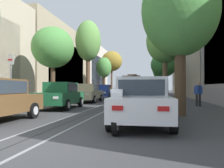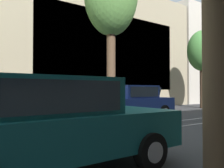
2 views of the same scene
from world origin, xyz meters
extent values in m
plane|color=#38383A|center=(0.00, 20.58, 0.00)|extent=(160.00, 160.00, 0.00)
cube|color=gray|center=(-0.53, 23.72, 0.01)|extent=(0.08, 59.44, 0.01)
cube|color=gray|center=(0.53, 23.72, 0.01)|extent=(0.08, 59.44, 0.01)
cube|color=black|center=(0.00, 23.72, 0.00)|extent=(0.03, 59.44, 0.01)
cube|color=tan|center=(-10.38, 23.72, 4.61)|extent=(5.58, 16.85, 9.22)
cube|color=#2D3842|center=(-7.61, 23.72, 4.15)|extent=(0.04, 12.00, 5.53)
cube|color=beige|center=(-9.88, 40.87, 5.02)|extent=(4.58, 16.85, 10.05)
cube|color=#2D3842|center=(-7.61, 40.87, 4.52)|extent=(0.04, 12.00, 6.03)
cube|color=#2D3842|center=(7.61, 13.43, 4.56)|extent=(0.04, 7.20, 6.08)
cube|color=gray|center=(9.84, 23.72, 4.52)|extent=(4.50, 9.99, 9.04)
cube|color=#2D3842|center=(7.61, 23.72, 4.07)|extent=(0.04, 7.20, 5.43)
cube|color=gray|center=(9.59, 34.01, 4.68)|extent=(4.00, 9.99, 9.36)
cube|color=#2D3842|center=(7.61, 34.01, 4.21)|extent=(0.04, 7.20, 5.62)
cube|color=#BCAD93|center=(9.74, 44.30, 4.60)|extent=(4.31, 9.99, 9.20)
cube|color=#2D3842|center=(7.61, 44.30, 4.14)|extent=(0.04, 7.20, 5.52)
cube|color=#2D3842|center=(-2.66, 4.26, 1.26)|extent=(1.30, 0.20, 0.45)
cube|color=#2D3842|center=(-1.92, 3.08, 1.28)|extent=(0.03, 1.81, 0.47)
cube|color=#B21414|center=(-2.11, 5.09, 0.75)|extent=(0.28, 0.04, 0.12)
cube|color=#B21414|center=(-3.22, 5.09, 0.75)|extent=(0.28, 0.04, 0.12)
cylinder|color=black|center=(-1.78, 4.26, 0.32)|extent=(0.20, 0.64, 0.64)
cylinder|color=silver|center=(-1.67, 4.26, 0.32)|extent=(0.02, 0.35, 0.35)
cube|color=#1E6038|center=(-2.44, 8.59, 0.65)|extent=(1.98, 4.37, 0.66)
cube|color=#1E6038|center=(-2.45, 8.74, 1.28)|extent=(1.56, 2.12, 0.60)
cube|color=#2D3842|center=(-2.41, 7.90, 1.26)|extent=(1.34, 0.28, 0.47)
cube|color=#2D3842|center=(-2.50, 9.92, 1.26)|extent=(1.30, 0.25, 0.45)
cube|color=#2D3842|center=(-1.70, 8.77, 1.28)|extent=(0.11, 1.81, 0.47)
cube|color=#2D3842|center=(-3.20, 8.71, 1.28)|extent=(0.11, 1.81, 0.47)
cube|color=white|center=(-1.80, 6.46, 0.75)|extent=(0.28, 0.05, 0.14)
cube|color=#B21414|center=(-1.98, 10.77, 0.75)|extent=(0.28, 0.05, 0.12)
cube|color=white|center=(-2.91, 6.41, 0.75)|extent=(0.28, 0.05, 0.14)
cube|color=#B21414|center=(-3.09, 10.73, 0.75)|extent=(0.28, 0.05, 0.12)
cylinder|color=black|center=(-1.51, 7.30, 0.32)|extent=(0.23, 0.65, 0.64)
cylinder|color=silver|center=(-1.40, 7.30, 0.32)|extent=(0.03, 0.35, 0.35)
cylinder|color=black|center=(-3.27, 7.22, 0.32)|extent=(0.23, 0.65, 0.64)
cylinder|color=silver|center=(-3.38, 7.22, 0.32)|extent=(0.03, 0.35, 0.35)
cylinder|color=black|center=(-1.62, 9.96, 0.32)|extent=(0.23, 0.65, 0.64)
cylinder|color=silver|center=(-1.51, 9.96, 0.32)|extent=(0.03, 0.35, 0.35)
cylinder|color=black|center=(-3.38, 9.89, 0.32)|extent=(0.23, 0.65, 0.64)
cylinder|color=silver|center=(-3.49, 9.88, 0.32)|extent=(0.03, 0.35, 0.35)
cube|color=#C1B28E|center=(-2.47, 14.60, 0.65)|extent=(1.87, 4.33, 0.66)
cube|color=#C1B28E|center=(-2.48, 14.75, 1.28)|extent=(1.51, 2.09, 0.60)
cube|color=#2D3842|center=(-2.46, 13.91, 1.26)|extent=(1.34, 0.24, 0.47)
cube|color=#2D3842|center=(-2.50, 15.93, 1.26)|extent=(1.30, 0.22, 0.45)
cube|color=#2D3842|center=(-1.73, 14.76, 1.28)|extent=(0.06, 1.81, 0.47)
cube|color=#2D3842|center=(-3.22, 14.74, 1.28)|extent=(0.06, 1.81, 0.47)
cube|color=white|center=(-1.88, 12.45, 0.75)|extent=(0.28, 0.04, 0.14)
cube|color=#B21414|center=(-1.95, 16.77, 0.75)|extent=(0.28, 0.04, 0.12)
cube|color=white|center=(-2.99, 12.43, 0.75)|extent=(0.28, 0.04, 0.14)
cube|color=#B21414|center=(-3.07, 16.75, 0.75)|extent=(0.28, 0.04, 0.12)
cylinder|color=black|center=(-1.57, 13.28, 0.32)|extent=(0.21, 0.64, 0.64)
cylinder|color=silver|center=(-1.46, 13.28, 0.32)|extent=(0.03, 0.35, 0.35)
cylinder|color=black|center=(-3.33, 13.25, 0.32)|extent=(0.21, 0.64, 0.64)
cylinder|color=silver|center=(-3.44, 13.25, 0.32)|extent=(0.03, 0.35, 0.35)
cylinder|color=black|center=(-1.62, 15.95, 0.32)|extent=(0.21, 0.64, 0.64)
cylinder|color=silver|center=(-1.51, 15.95, 0.32)|extent=(0.03, 0.35, 0.35)
cylinder|color=black|center=(-3.38, 15.92, 0.32)|extent=(0.21, 0.64, 0.64)
cylinder|color=silver|center=(-3.49, 15.92, 0.32)|extent=(0.03, 0.35, 0.35)
cube|color=#233D93|center=(-2.44, 20.71, 0.65)|extent=(1.96, 4.36, 0.66)
cube|color=#233D93|center=(-2.44, 20.86, 1.28)|extent=(1.55, 2.12, 0.60)
cube|color=#2D3842|center=(-2.41, 20.02, 1.26)|extent=(1.34, 0.27, 0.47)
cube|color=#2D3842|center=(-2.49, 22.04, 1.26)|extent=(1.30, 0.24, 0.45)
cube|color=#2D3842|center=(-1.70, 20.89, 1.28)|extent=(0.10, 1.81, 0.47)
cube|color=#2D3842|center=(-3.19, 20.83, 1.28)|extent=(0.10, 1.81, 0.47)
cube|color=white|center=(-1.80, 18.57, 0.75)|extent=(0.28, 0.05, 0.14)
cube|color=#B21414|center=(-1.96, 22.89, 0.75)|extent=(0.28, 0.05, 0.12)
cube|color=white|center=(-2.92, 18.53, 0.75)|extent=(0.28, 0.05, 0.14)
cube|color=#B21414|center=(-3.07, 22.85, 0.75)|extent=(0.28, 0.05, 0.12)
cylinder|color=black|center=(-1.51, 19.41, 0.32)|extent=(0.22, 0.65, 0.64)
cylinder|color=silver|center=(-1.40, 19.41, 0.32)|extent=(0.03, 0.35, 0.35)
cylinder|color=black|center=(-3.27, 19.34, 0.32)|extent=(0.22, 0.65, 0.64)
cylinder|color=silver|center=(-3.38, 19.34, 0.32)|extent=(0.03, 0.35, 0.35)
cylinder|color=black|center=(-1.61, 22.07, 0.32)|extent=(0.22, 0.65, 0.64)
cylinder|color=silver|center=(-1.50, 22.08, 0.32)|extent=(0.03, 0.35, 0.35)
cylinder|color=black|center=(-3.37, 22.01, 0.32)|extent=(0.22, 0.65, 0.64)
cylinder|color=silver|center=(-3.48, 22.00, 0.32)|extent=(0.03, 0.35, 0.35)
cube|color=silver|center=(2.69, 3.42, 0.65)|extent=(1.85, 4.32, 0.66)
cube|color=silver|center=(2.69, 3.27, 1.28)|extent=(1.50, 2.08, 0.60)
cube|color=#2D3842|center=(2.68, 4.10, 1.26)|extent=(1.33, 0.24, 0.47)
cube|color=#2D3842|center=(2.70, 2.08, 1.26)|extent=(1.30, 0.21, 0.45)
cube|color=#2D3842|center=(1.94, 3.26, 1.28)|extent=(0.05, 1.81, 0.47)
cube|color=#2D3842|center=(3.44, 3.27, 1.28)|extent=(0.05, 1.81, 0.47)
cube|color=white|center=(2.11, 5.57, 0.75)|extent=(0.28, 0.04, 0.14)
cube|color=#B21414|center=(2.16, 1.25, 0.75)|extent=(0.28, 0.04, 0.12)
cube|color=white|center=(3.22, 5.58, 0.75)|extent=(0.28, 0.04, 0.14)
cube|color=#B21414|center=(3.27, 1.26, 0.75)|extent=(0.28, 0.04, 0.12)
cylinder|color=black|center=(1.79, 4.74, 0.32)|extent=(0.21, 0.64, 0.64)
cylinder|color=silver|center=(1.68, 4.74, 0.32)|extent=(0.02, 0.35, 0.35)
cylinder|color=black|center=(3.55, 4.76, 0.32)|extent=(0.21, 0.64, 0.64)
cylinder|color=silver|center=(3.66, 4.76, 0.32)|extent=(0.02, 0.35, 0.35)
cylinder|color=black|center=(1.82, 2.07, 0.32)|extent=(0.21, 0.64, 0.64)
cylinder|color=silver|center=(1.71, 2.07, 0.32)|extent=(0.02, 0.35, 0.35)
cylinder|color=black|center=(3.58, 2.09, 0.32)|extent=(0.21, 0.64, 0.64)
cylinder|color=silver|center=(3.69, 2.09, 0.32)|extent=(0.02, 0.35, 0.35)
cube|color=orange|center=(2.45, 9.37, 0.65)|extent=(1.86, 4.32, 0.66)
cube|color=orange|center=(2.44, 9.22, 1.28)|extent=(1.50, 2.08, 0.60)
cube|color=#2D3842|center=(2.46, 10.06, 1.26)|extent=(1.33, 0.24, 0.47)
cube|color=#2D3842|center=(2.43, 8.04, 1.26)|extent=(1.30, 0.21, 0.45)
cube|color=#2D3842|center=(1.70, 9.23, 1.28)|extent=(0.05, 1.81, 0.47)
cube|color=#2D3842|center=(3.19, 9.21, 1.28)|extent=(0.05, 1.81, 0.47)
cube|color=white|center=(1.92, 11.54, 0.75)|extent=(0.28, 0.04, 0.14)
cube|color=#B21414|center=(1.86, 7.22, 0.75)|extent=(0.28, 0.04, 0.12)
cube|color=white|center=(3.03, 11.52, 0.75)|extent=(0.28, 0.04, 0.14)
cube|color=#B21414|center=(2.98, 7.20, 0.75)|extent=(0.28, 0.04, 0.12)
cylinder|color=black|center=(1.58, 10.72, 0.32)|extent=(0.21, 0.64, 0.64)
cylinder|color=silver|center=(1.47, 10.72, 0.32)|extent=(0.02, 0.35, 0.35)
cylinder|color=black|center=(3.34, 10.69, 0.32)|extent=(0.21, 0.64, 0.64)
cylinder|color=silver|center=(3.45, 10.69, 0.32)|extent=(0.02, 0.35, 0.35)
cylinder|color=black|center=(1.55, 8.05, 0.32)|extent=(0.21, 0.64, 0.64)
cylinder|color=silver|center=(1.44, 8.05, 0.32)|extent=(0.02, 0.35, 0.35)
cylinder|color=black|center=(3.31, 8.03, 0.32)|extent=(0.21, 0.64, 0.64)
cylinder|color=silver|center=(3.42, 8.03, 0.32)|extent=(0.02, 0.35, 0.35)
cube|color=#196B70|center=(2.45, 14.73, 0.65)|extent=(1.80, 4.30, 0.66)
cube|color=#196B70|center=(2.45, 14.58, 1.28)|extent=(1.48, 2.06, 0.60)
cube|color=#2D3842|center=(2.45, 15.42, 1.26)|extent=(1.33, 0.22, 0.47)
cube|color=#2D3842|center=(2.45, 13.40, 1.26)|extent=(1.30, 0.20, 0.45)
cube|color=#2D3842|center=(1.71, 14.59, 1.28)|extent=(0.03, 1.81, 0.47)
cube|color=#2D3842|center=(3.20, 14.58, 1.28)|extent=(0.03, 1.81, 0.47)
cube|color=white|center=(1.90, 16.89, 0.75)|extent=(0.28, 0.04, 0.14)
cube|color=#B21414|center=(1.90, 12.57, 0.75)|extent=(0.28, 0.04, 0.12)
cube|color=white|center=(3.01, 16.89, 0.75)|extent=(0.28, 0.04, 0.14)
cube|color=#B21414|center=(3.01, 12.57, 0.75)|extent=(0.28, 0.04, 0.12)
cylinder|color=black|center=(1.57, 16.07, 0.32)|extent=(0.20, 0.64, 0.64)
cylinder|color=silver|center=(1.46, 16.07, 0.32)|extent=(0.02, 0.35, 0.35)
cylinder|color=black|center=(3.33, 16.07, 0.32)|extent=(0.20, 0.64, 0.64)
cylinder|color=silver|center=(3.44, 16.07, 0.32)|extent=(0.02, 0.35, 0.35)
cylinder|color=black|center=(1.57, 13.40, 0.32)|extent=(0.20, 0.64, 0.64)
cylinder|color=silver|center=(1.46, 13.40, 0.32)|extent=(0.02, 0.35, 0.35)
cylinder|color=black|center=(3.33, 13.40, 0.32)|extent=(0.20, 0.64, 0.64)
cylinder|color=silver|center=(3.44, 13.40, 0.32)|extent=(0.02, 0.35, 0.35)
cylinder|color=#4C3826|center=(-4.55, 12.14, 1.79)|extent=(0.33, 0.33, 3.58)
ellipsoid|color=#4C8E42|center=(-4.55, 12.14, 4.37)|extent=(3.20, 3.45, 3.16)
cylinder|color=brown|center=(-4.23, 20.83, 2.74)|extent=(0.47, 0.47, 5.47)
ellipsoid|color=#609947|center=(-4.23, 20.83, 6.64)|extent=(2.91, 2.98, 4.68)
cylinder|color=#4C3826|center=(-4.20, 29.40, 1.78)|extent=(0.45, 0.45, 3.55)
ellipsoid|color=#4C8E42|center=(-4.20, 29.40, 4.32)|extent=(2.30, 2.22, 3.08)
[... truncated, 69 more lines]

